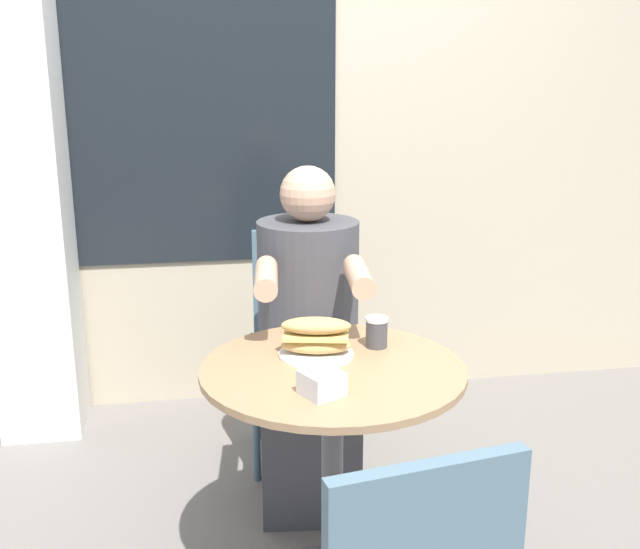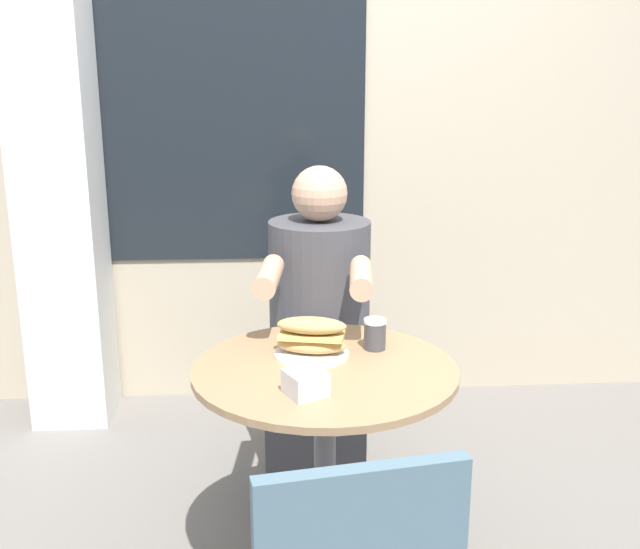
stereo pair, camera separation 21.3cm
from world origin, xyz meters
name	(u,v)px [view 2 (the right image)]	position (x,y,z in m)	size (l,w,h in m)	color
storefront_wall	(300,86)	(0.00, 1.45, 1.40)	(8.00, 0.09, 2.80)	#B7A88E
lattice_pillar	(54,139)	(-1.00, 1.24, 1.20)	(0.31, 0.31, 2.40)	silver
cafe_table	(325,430)	(0.00, 0.00, 0.51)	(0.71, 0.71, 0.70)	#997551
diner_chair	(317,322)	(0.03, 0.89, 0.52)	(0.42, 0.42, 0.87)	slate
seated_diner	(319,360)	(0.02, 0.54, 0.51)	(0.40, 0.63, 1.16)	#424247
sandwich_on_plate	(312,338)	(-0.03, 0.09, 0.75)	(0.21, 0.21, 0.11)	white
drink_cup	(375,334)	(0.15, 0.12, 0.74)	(0.06, 0.06, 0.09)	#424247
napkin_box	(306,383)	(-0.06, -0.17, 0.73)	(0.12, 0.12, 0.06)	silver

